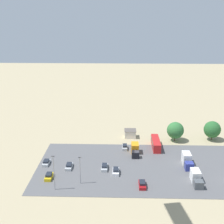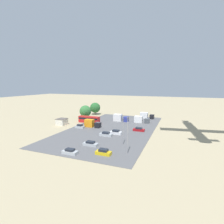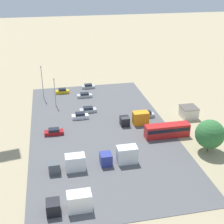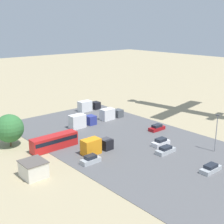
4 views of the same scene
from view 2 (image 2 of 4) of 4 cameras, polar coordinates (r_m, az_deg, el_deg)
ground_plane at (r=77.59m, az=-4.26°, el=-5.02°), size 400.00×400.00×0.00m
parking_lot_surface at (r=75.12m, az=0.11°, el=-5.44°), size 63.89×34.34×0.08m
shed_building at (r=84.82m, az=-16.07°, el=-3.07°), size 4.50×4.23×3.01m
bus at (r=86.88m, az=-7.48°, el=-2.34°), size 2.63×10.73×3.10m
parked_car_0 at (r=50.42m, az=-13.55°, el=-12.46°), size 1.87×4.34×1.42m
parked_car_1 at (r=66.93m, az=1.27°, el=-6.65°), size 1.91×4.46×1.65m
parked_car_2 at (r=77.00m, az=-10.45°, el=-4.67°), size 1.76×4.12×1.65m
parked_car_3 at (r=71.94m, az=8.77°, el=-5.66°), size 1.91×4.59×1.52m
parked_car_4 at (r=48.58m, az=-2.82°, el=-12.98°), size 1.89×4.27×1.58m
parked_car_5 at (r=64.71m, az=-2.02°, el=-7.27°), size 1.87×4.67×1.50m
parked_car_6 at (r=55.41m, az=-7.04°, el=-10.26°), size 1.88×4.67×1.41m
parked_truck_0 at (r=89.28m, az=2.66°, el=-1.99°), size 2.51×7.69×3.54m
parked_truck_1 at (r=77.81m, az=-6.64°, el=-3.81°), size 2.46×7.28×3.31m
parked_truck_2 at (r=97.99m, az=11.11°, el=-1.22°), size 2.51×7.49×3.26m
parked_truck_3 at (r=86.99m, az=9.41°, el=-2.51°), size 2.46×7.25×3.20m
tree_near_shed at (r=96.39m, az=-8.67°, el=0.27°), size 6.33×6.33×7.38m
tree_apron_mid at (r=109.14m, az=-5.52°, el=1.41°), size 6.33×6.33×7.43m
light_pole_lot_centre at (r=54.95m, az=3.62°, el=-6.04°), size 0.90×0.28×8.24m
light_pole_lot_edge at (r=47.64m, az=5.13°, el=-7.25°), size 0.90×0.28×10.17m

